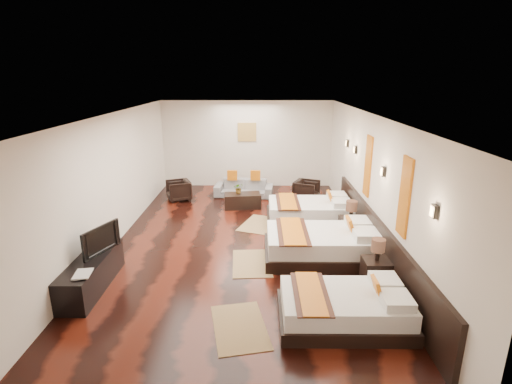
{
  "coord_description": "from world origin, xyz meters",
  "views": [
    {
      "loc": [
        0.4,
        -7.83,
        3.57
      ],
      "look_at": [
        0.33,
        0.34,
        1.1
      ],
      "focal_mm": 27.26,
      "sensor_mm": 36.0,
      "label": 1
    }
  ],
  "objects_px": {
    "armchair_right": "(306,191)",
    "table_plant": "(239,188)",
    "nightstand_a": "(376,270)",
    "tv_console": "(92,273)",
    "tv": "(97,239)",
    "nightstand_b": "(350,226)",
    "figurine": "(104,235)",
    "coffee_table": "(243,201)",
    "bed_mid": "(323,244)",
    "book": "(74,275)",
    "bed_far": "(311,211)",
    "bed_near": "(346,307)",
    "sofa": "(244,188)",
    "armchair_left": "(179,190)"
  },
  "relations": [
    {
      "from": "armchair_right",
      "to": "table_plant",
      "type": "height_order",
      "value": "table_plant"
    },
    {
      "from": "nightstand_a",
      "to": "tv_console",
      "type": "bearing_deg",
      "value": -178.78
    },
    {
      "from": "tv",
      "to": "armchair_right",
      "type": "relative_size",
      "value": 1.29
    },
    {
      "from": "nightstand_b",
      "to": "armchair_right",
      "type": "height_order",
      "value": "nightstand_b"
    },
    {
      "from": "figurine",
      "to": "coffee_table",
      "type": "distance_m",
      "value": 4.4
    },
    {
      "from": "bed_mid",
      "to": "book",
      "type": "xyz_separation_m",
      "value": [
        -4.2,
        -1.77,
        0.27
      ]
    },
    {
      "from": "nightstand_b",
      "to": "coffee_table",
      "type": "distance_m",
      "value": 3.33
    },
    {
      "from": "nightstand_b",
      "to": "book",
      "type": "relative_size",
      "value": 2.64
    },
    {
      "from": "bed_far",
      "to": "nightstand_a",
      "type": "height_order",
      "value": "nightstand_a"
    },
    {
      "from": "figurine",
      "to": "bed_mid",
      "type": "bearing_deg",
      "value": 6.78
    },
    {
      "from": "bed_mid",
      "to": "nightstand_b",
      "type": "bearing_deg",
      "value": 51.53
    },
    {
      "from": "bed_near",
      "to": "nightstand_b",
      "type": "distance_m",
      "value": 3.18
    },
    {
      "from": "sofa",
      "to": "bed_mid",
      "type": "bearing_deg",
      "value": -60.9
    },
    {
      "from": "bed_near",
      "to": "sofa",
      "type": "xyz_separation_m",
      "value": [
        -1.76,
        6.32,
        0.0
      ]
    },
    {
      "from": "table_plant",
      "to": "tv_console",
      "type": "bearing_deg",
      "value": -118.07
    },
    {
      "from": "nightstand_a",
      "to": "tv",
      "type": "height_order",
      "value": "tv"
    },
    {
      "from": "bed_far",
      "to": "table_plant",
      "type": "xyz_separation_m",
      "value": [
        -1.87,
        1.15,
        0.27
      ]
    },
    {
      "from": "book",
      "to": "armchair_right",
      "type": "height_order",
      "value": "armchair_right"
    },
    {
      "from": "bed_near",
      "to": "coffee_table",
      "type": "distance_m",
      "value": 5.56
    },
    {
      "from": "tv_console",
      "to": "figurine",
      "type": "height_order",
      "value": "figurine"
    },
    {
      "from": "bed_near",
      "to": "coffee_table",
      "type": "xyz_separation_m",
      "value": [
        -1.76,
        5.27,
        -0.05
      ]
    },
    {
      "from": "nightstand_a",
      "to": "tv",
      "type": "xyz_separation_m",
      "value": [
        -4.89,
        0.17,
        0.49
      ]
    },
    {
      "from": "book",
      "to": "figurine",
      "type": "relative_size",
      "value": 1.1
    },
    {
      "from": "tv_console",
      "to": "nightstand_b",
      "type": "bearing_deg",
      "value": 23.24
    },
    {
      "from": "armchair_right",
      "to": "tv_console",
      "type": "bearing_deg",
      "value": 163.02
    },
    {
      "from": "bed_near",
      "to": "figurine",
      "type": "distance_m",
      "value": 4.53
    },
    {
      "from": "armchair_left",
      "to": "armchair_right",
      "type": "bearing_deg",
      "value": 66.21
    },
    {
      "from": "book",
      "to": "coffee_table",
      "type": "height_order",
      "value": "book"
    },
    {
      "from": "nightstand_b",
      "to": "tv_console",
      "type": "height_order",
      "value": "nightstand_b"
    },
    {
      "from": "bed_near",
      "to": "sofa",
      "type": "bearing_deg",
      "value": 105.54
    },
    {
      "from": "nightstand_b",
      "to": "table_plant",
      "type": "distance_m",
      "value": 3.45
    },
    {
      "from": "bed_mid",
      "to": "armchair_right",
      "type": "bearing_deg",
      "value": 88.58
    },
    {
      "from": "figurine",
      "to": "table_plant",
      "type": "distance_m",
      "value": 4.36
    },
    {
      "from": "sofa",
      "to": "armchair_right",
      "type": "xyz_separation_m",
      "value": [
        1.86,
        -0.43,
        0.05
      ]
    },
    {
      "from": "sofa",
      "to": "armchair_right",
      "type": "bearing_deg",
      "value": -6.97
    },
    {
      "from": "nightstand_a",
      "to": "nightstand_b",
      "type": "xyz_separation_m",
      "value": [
        -0.0,
        2.02,
        0.01
      ]
    },
    {
      "from": "coffee_table",
      "to": "nightstand_b",
      "type": "bearing_deg",
      "value": -41.09
    },
    {
      "from": "tv_console",
      "to": "book",
      "type": "xyz_separation_m",
      "value": [
        0.0,
        -0.58,
        0.29
      ]
    },
    {
      "from": "bed_far",
      "to": "sofa",
      "type": "xyz_separation_m",
      "value": [
        -1.76,
        2.15,
        -0.02
      ]
    },
    {
      "from": "nightstand_b",
      "to": "bed_far",
      "type": "bearing_deg",
      "value": 124.43
    },
    {
      "from": "bed_near",
      "to": "figurine",
      "type": "relative_size",
      "value": 6.13
    },
    {
      "from": "tv_console",
      "to": "armchair_right",
      "type": "height_order",
      "value": "armchair_right"
    },
    {
      "from": "bed_mid",
      "to": "armchair_left",
      "type": "xyz_separation_m",
      "value": [
        -3.68,
        3.78,
        0.0
      ]
    },
    {
      "from": "nightstand_b",
      "to": "tv",
      "type": "xyz_separation_m",
      "value": [
        -4.89,
        -1.85,
        0.48
      ]
    },
    {
      "from": "tv",
      "to": "armchair_right",
      "type": "height_order",
      "value": "tv"
    },
    {
      "from": "figurine",
      "to": "coffee_table",
      "type": "bearing_deg",
      "value": 56.11
    },
    {
      "from": "bed_near",
      "to": "tv_console",
      "type": "distance_m",
      "value": 4.3
    },
    {
      "from": "nightstand_a",
      "to": "tv",
      "type": "relative_size",
      "value": 1.02
    },
    {
      "from": "bed_mid",
      "to": "tv_console",
      "type": "xyz_separation_m",
      "value": [
        -4.2,
        -1.18,
        -0.02
      ]
    },
    {
      "from": "armchair_left",
      "to": "coffee_table",
      "type": "relative_size",
      "value": 0.66
    }
  ]
}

